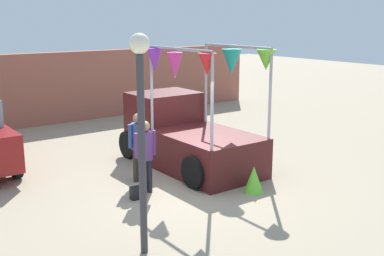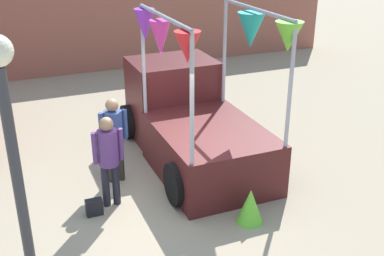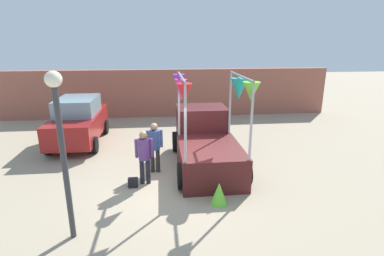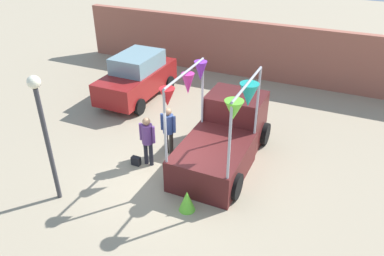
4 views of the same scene
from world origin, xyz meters
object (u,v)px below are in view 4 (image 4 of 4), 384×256
handbag (136,161)px  street_lamp (43,122)px  person_customer (147,137)px  vendor_truck (225,134)px  person_vendor (168,127)px  parked_car (137,77)px  folded_kite_bundle_lime (187,201)px

handbag → street_lamp: (-1.12, -2.18, 2.23)m
person_customer → street_lamp: (-1.47, -2.38, 1.39)m
vendor_truck → person_vendor: 1.80m
parked_car → handbag: (2.51, -4.25, -0.80)m
parked_car → person_customer: 4.96m
parked_car → street_lamp: 6.73m
folded_kite_bundle_lime → vendor_truck: bearing=89.1°
vendor_truck → parked_car: bearing=150.8°
vendor_truck → person_customer: vendor_truck is taller
vendor_truck → street_lamp: (-3.47, -3.72, 1.52)m
handbag → folded_kite_bundle_lime: (2.31, -1.19, 0.16)m
vendor_truck → person_vendor: vendor_truck is taller
street_lamp → folded_kite_bundle_lime: 4.13m
handbag → street_lamp: 3.32m
vendor_truck → folded_kite_bundle_lime: size_ratio=6.74×
handbag → street_lamp: bearing=-117.2°
vendor_truck → folded_kite_bundle_lime: 2.78m
vendor_truck → person_vendor: (-1.71, -0.54, 0.14)m
person_vendor → street_lamp: 3.89m
vendor_truck → handbag: (-2.35, -1.54, -0.72)m
street_lamp → folded_kite_bundle_lime: size_ratio=5.99×
vendor_truck → street_lamp: size_ratio=1.13×
person_customer → folded_kite_bundle_lime: bearing=-35.3°
vendor_truck → person_customer: size_ratio=2.47×
vendor_truck → person_customer: 2.41m
street_lamp → folded_kite_bundle_lime: bearing=16.1°
person_vendor → street_lamp: size_ratio=0.46×
vendor_truck → folded_kite_bundle_lime: bearing=-90.9°
street_lamp → person_customer: bearing=58.3°
parked_car → folded_kite_bundle_lime: 7.30m
folded_kite_bundle_lime → street_lamp: bearing=-163.9°
person_vendor → street_lamp: bearing=-119.0°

